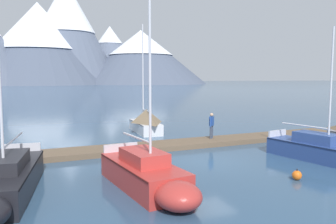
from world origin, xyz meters
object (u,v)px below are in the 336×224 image
(sailboat_mid_dock_starboard, at_px, (323,150))
(mooring_buoy_inner_mooring, at_px, (297,175))
(person_on_dock, at_px, (212,124))
(sailboat_nearest_berth, at_px, (4,181))
(sailboat_mid_dock_port, at_px, (145,121))
(sailboat_second_berth, at_px, (148,175))

(sailboat_mid_dock_starboard, relative_size, mooring_buoy_inner_mooring, 14.11)
(person_on_dock, xyz_separation_m, mooring_buoy_inner_mooring, (-0.39, -8.70, -1.06))
(sailboat_nearest_berth, height_order, sailboat_mid_dock_starboard, sailboat_nearest_berth)
(sailboat_mid_dock_starboard, bearing_deg, person_on_dock, 115.49)
(sailboat_mid_dock_port, relative_size, sailboat_mid_dock_starboard, 1.24)
(mooring_buoy_inner_mooring, bearing_deg, person_on_dock, 87.41)
(sailboat_mid_dock_port, height_order, person_on_dock, sailboat_mid_dock_port)
(sailboat_nearest_berth, bearing_deg, person_on_dock, 30.24)
(sailboat_nearest_berth, bearing_deg, sailboat_second_berth, -11.04)
(sailboat_mid_dock_port, bearing_deg, sailboat_mid_dock_starboard, -63.84)
(sailboat_nearest_berth, height_order, mooring_buoy_inner_mooring, sailboat_nearest_berth)
(sailboat_mid_dock_starboard, relative_size, person_on_dock, 4.05)
(mooring_buoy_inner_mooring, bearing_deg, sailboat_mid_dock_starboard, 31.82)
(sailboat_mid_dock_starboard, distance_m, person_on_dock, 7.26)
(sailboat_second_berth, height_order, person_on_dock, sailboat_second_berth)
(sailboat_mid_dock_port, height_order, mooring_buoy_inner_mooring, sailboat_mid_dock_port)
(sailboat_second_berth, height_order, mooring_buoy_inner_mooring, sailboat_second_berth)
(sailboat_nearest_berth, xyz_separation_m, mooring_buoy_inner_mooring, (11.43, -1.80, -0.41))
(sailboat_second_berth, relative_size, person_on_dock, 4.97)
(sailboat_nearest_berth, bearing_deg, sailboat_mid_dock_port, 54.99)
(sailboat_mid_dock_port, bearing_deg, sailboat_nearest_berth, -125.01)
(sailboat_second_berth, relative_size, sailboat_mid_dock_starboard, 1.23)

